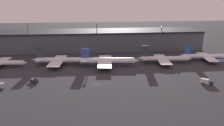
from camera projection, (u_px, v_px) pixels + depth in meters
ground at (96, 84)px, 124.82m from camera, size 600.00×600.00×0.00m
terminal_building at (94, 40)px, 202.75m from camera, size 198.75×30.61×17.52m
airplane_1 at (59, 60)px, 157.79m from camera, size 40.44×29.55×13.37m
airplane_2 at (107, 61)px, 155.69m from camera, size 46.51×31.61×12.73m
airplane_3 at (164, 59)px, 162.23m from camera, size 41.80×27.76×13.52m
airplane_4 at (209, 57)px, 169.04m from camera, size 48.63×27.07×11.59m
service_vehicle_0 at (207, 81)px, 124.50m from camera, size 6.71×5.86×3.03m
service_vehicle_3 at (34, 80)px, 127.42m from camera, size 5.66×5.44×2.64m
lamp_post_0 at (28, 34)px, 188.14m from camera, size 1.80×1.80×26.85m
lamp_post_1 at (97, 33)px, 193.79m from camera, size 1.80×1.80×25.87m
lamp_post_2 at (161, 35)px, 200.06m from camera, size 1.80×1.80×21.09m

